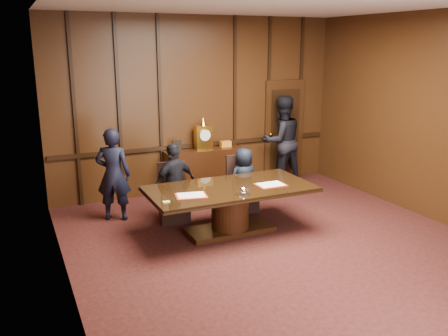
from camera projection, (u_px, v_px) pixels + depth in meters
name	position (u px, v px, depth m)	size (l,w,h in m)	color
room	(292.00, 135.00, 6.58)	(7.00, 7.04, 3.50)	black
sideboard	(204.00, 169.00, 9.61)	(1.60, 0.45, 1.54)	black
conference_table	(230.00, 202.00, 7.53)	(2.62, 1.32, 0.76)	black
folder_left	(191.00, 196.00, 7.01)	(0.52, 0.41, 0.02)	#AD2810
folder_right	(271.00, 185.00, 7.56)	(0.46, 0.33, 0.02)	#AD2810
inkstand	(243.00, 191.00, 7.06)	(0.20, 0.14, 0.12)	white
notepad	(166.00, 202.00, 6.73)	(0.10, 0.07, 0.01)	#D6CC69
chair_left	(174.00, 204.00, 8.10)	(0.56, 0.56, 0.99)	black
chair_right	(242.00, 194.00, 8.62)	(0.53, 0.53, 0.99)	black
signatory_left	(175.00, 183.00, 7.93)	(0.80, 0.33, 1.36)	black
signatory_right	(244.00, 180.00, 8.48)	(0.57, 0.37, 1.17)	black
witness_left	(113.00, 175.00, 8.02)	(0.58, 0.38, 1.60)	black
witness_right	(281.00, 141.00, 10.04)	(0.93, 0.73, 1.91)	black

